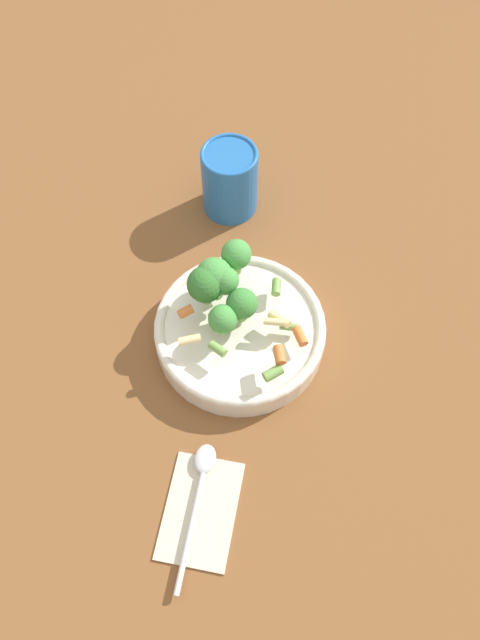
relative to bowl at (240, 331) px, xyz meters
The scene contains 6 objects.
ground_plane 0.02m from the bowl, ahead, with size 3.00×3.00×0.00m, color brown.
bowl is the anchor object (origin of this frame).
pasta_salad 0.07m from the bowl, 39.31° to the right, with size 0.17×0.17×0.07m.
cup 0.24m from the bowl, 72.36° to the right, with size 0.08×0.08×0.11m.
napkin 0.23m from the bowl, 92.49° to the left, with size 0.09×0.13×0.01m.
spoon 0.21m from the bowl, 90.96° to the left, with size 0.03×0.17×0.01m.
Camera 1 is at (-0.09, 0.38, 0.74)m, focal length 35.00 mm.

